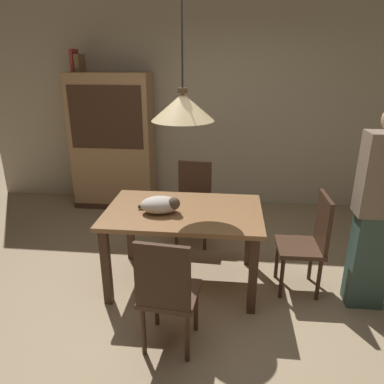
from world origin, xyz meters
The scene contains 12 objects.
ground centered at (0.00, 0.00, 0.00)m, with size 10.00×10.00×0.00m, color tan.
back_wall centered at (0.00, 2.65, 1.45)m, with size 6.40×0.10×2.90m, color beige.
dining_table centered at (-0.09, 0.47, 0.65)m, with size 1.40×0.90×0.75m.
chair_right_side centered at (1.04, 0.47, 0.51)m, with size 0.41×0.41×0.93m.
chair_near_front centered at (-0.10, -0.41, 0.51)m, with size 0.44×0.44×0.93m.
chair_far_back centered at (-0.09, 1.35, 0.51)m, with size 0.42×0.42×0.93m.
cat_sleeping centered at (-0.28, 0.39, 0.83)m, with size 0.39×0.27×0.16m.
pendant_lamp centered at (-0.09, 0.47, 1.66)m, with size 0.52×0.52×1.30m.
hutch_bookcase centered at (-1.31, 2.32, 0.89)m, with size 1.12×0.45×1.85m.
book_red_tall centered at (-1.74, 2.32, 1.99)m, with size 0.04×0.22×0.28m, color #B73833.
book_brown_thick centered at (-1.67, 2.32, 1.96)m, with size 0.06×0.24×0.22m, color brown.
person_standing centered at (1.50, 0.31, 0.87)m, with size 0.36×0.22×1.71m.
Camera 1 is at (0.30, -2.53, 2.05)m, focal length 34.24 mm.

